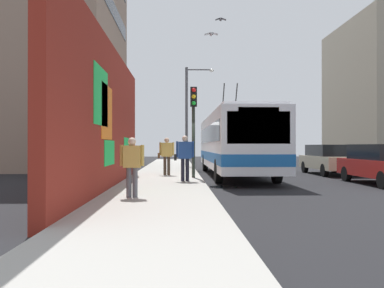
% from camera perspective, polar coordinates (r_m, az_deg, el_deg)
% --- Properties ---
extents(ground_plane, '(80.00, 80.00, 0.00)m').
position_cam_1_polar(ground_plane, '(17.91, 1.29, -5.12)').
color(ground_plane, black).
extents(sidewalk_slab, '(48.00, 3.20, 0.15)m').
position_cam_1_polar(sidewalk_slab, '(17.89, -3.85, -4.89)').
color(sidewalk_slab, '#9E9B93').
rests_on(sidewalk_slab, ground_plane).
extents(graffiti_wall, '(13.84, 0.32, 4.91)m').
position_cam_1_polar(graffiti_wall, '(13.96, -11.62, 3.59)').
color(graffiti_wall, maroon).
rests_on(graffiti_wall, ground_plane).
extents(building_far_left, '(12.91, 7.54, 19.02)m').
position_cam_1_polar(building_far_left, '(30.82, -17.88, 14.79)').
color(building_far_left, gray).
rests_on(building_far_left, ground_plane).
extents(building_far_right, '(11.63, 6.53, 12.44)m').
position_cam_1_polar(building_far_right, '(40.07, 24.96, 6.50)').
color(building_far_right, '#9E937F').
rests_on(building_far_right, ground_plane).
extents(city_bus, '(12.61, 2.65, 4.89)m').
position_cam_1_polar(city_bus, '(20.56, 5.91, 0.35)').
color(city_bus, silver).
rests_on(city_bus, ground_plane).
extents(parked_car_red, '(4.76, 1.87, 1.58)m').
position_cam_1_polar(parked_car_red, '(17.53, 25.27, -2.47)').
color(parked_car_red, '#B21E19').
rests_on(parked_car_red, ground_plane).
extents(parked_car_champagne, '(4.70, 1.91, 1.58)m').
position_cam_1_polar(parked_car_champagne, '(22.71, 18.72, -1.97)').
color(parked_car_champagne, '#C6B793').
rests_on(parked_car_champagne, ground_plane).
extents(pedestrian_at_curb, '(0.24, 0.77, 1.76)m').
position_cam_1_polar(pedestrian_at_curb, '(15.74, -1.02, -1.44)').
color(pedestrian_at_curb, '#1E1E2D').
rests_on(pedestrian_at_curb, sidewalk_slab).
extents(pedestrian_near_wall, '(0.22, 0.65, 1.59)m').
position_cam_1_polar(pedestrian_near_wall, '(10.95, -8.41, -2.57)').
color(pedestrian_near_wall, '#595960').
rests_on(pedestrian_near_wall, sidewalk_slab).
extents(pedestrian_midblock, '(0.23, 0.77, 1.75)m').
position_cam_1_polar(pedestrian_midblock, '(19.07, -3.58, -1.26)').
color(pedestrian_midblock, '#3F3326').
rests_on(pedestrian_midblock, sidewalk_slab).
extents(traffic_light, '(0.49, 0.28, 3.91)m').
position_cam_1_polar(traffic_light, '(17.49, 0.22, 3.92)').
color(traffic_light, '#2D382D').
rests_on(traffic_light, sidewalk_slab).
extents(street_lamp, '(0.44, 1.91, 6.63)m').
position_cam_1_polar(street_lamp, '(27.30, -0.30, 4.90)').
color(street_lamp, '#4C4C51').
rests_on(street_lamp, sidewalk_slab).
extents(flying_pigeons, '(4.39, 1.37, 2.04)m').
position_cam_1_polar(flying_pigeons, '(19.71, 3.46, 16.17)').
color(flying_pigeons, '#47474C').
extents(curbside_puddle, '(1.13, 1.13, 0.00)m').
position_cam_1_polar(curbside_puddle, '(15.11, 4.19, -6.02)').
color(curbside_puddle, black).
rests_on(curbside_puddle, ground_plane).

